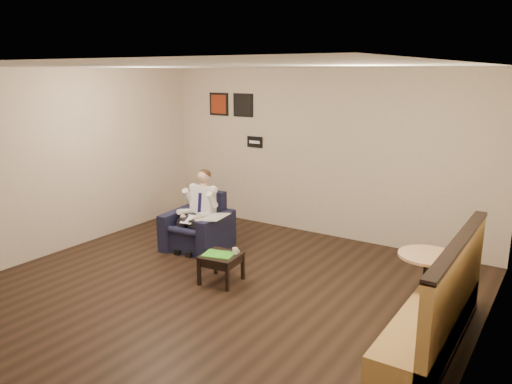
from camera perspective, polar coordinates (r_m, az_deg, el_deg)
The scene contains 18 objects.
ground at distance 6.42m, azimuth -5.12°, elevation -11.73°, with size 6.00×6.00×0.00m, color black.
wall_back at distance 8.47m, azimuth 7.32°, elevation 4.38°, with size 6.00×0.02×2.80m, color beige.
wall_left at distance 8.14m, azimuth -22.23°, elevation 3.10°, with size 0.02×6.00×2.80m, color beige.
wall_right at distance 4.77m, azimuth 24.22°, elevation -3.96°, with size 0.02×6.00×2.80m, color beige.
ceiling at distance 5.81m, azimuth -5.72°, elevation 14.11°, with size 6.00×6.00×0.02m, color white.
seating_sign at distance 9.07m, azimuth -0.14°, elevation 5.74°, with size 0.32×0.02×0.20m, color black.
art_print_left at distance 9.47m, azimuth -4.26°, elevation 9.98°, with size 0.42×0.03×0.42m, color maroon.
art_print_right at distance 9.15m, azimuth -1.47°, elevation 9.89°, with size 0.42×0.03×0.42m, color black.
armchair at distance 7.93m, azimuth -6.73°, elevation -3.43°, with size 0.90×0.90×0.87m, color black.
seated_man at distance 7.79m, azimuth -7.23°, elevation -2.51°, with size 0.57×0.85×1.19m, color white, non-canonical shape.
lap_papers at distance 7.74m, azimuth -7.62°, elevation -3.12°, with size 0.20×0.28×0.01m, color white.
newspaper at distance 7.61m, azimuth -4.91°, elevation -2.87°, with size 0.38×0.47×0.01m, color silver.
side_table at distance 6.72m, azimuth -3.99°, elevation -8.69°, with size 0.48×0.48×0.39m, color black.
green_folder at distance 6.65m, azimuth -4.29°, elevation -7.10°, with size 0.39×0.28×0.01m, color #46D52A.
coffee_mug at distance 6.65m, azimuth -2.40°, elevation -6.74°, with size 0.07×0.07×0.08m, color white.
smartphone at distance 6.74m, azimuth -3.10°, elevation -6.79°, with size 0.12×0.06×0.01m, color black.
banquette at distance 5.36m, azimuth 19.45°, elevation -10.90°, with size 0.55×2.30×1.18m, color #A98041.
cafe_table at distance 5.96m, azimuth 18.77°, elevation -10.33°, with size 0.64×0.64×0.80m, color tan.
Camera 1 is at (3.62, -4.54, 2.74)m, focal length 35.00 mm.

